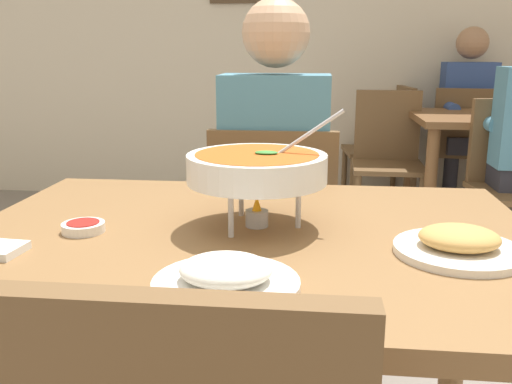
{
  "coord_description": "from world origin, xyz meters",
  "views": [
    {
      "loc": [
        0.14,
        -1.12,
        1.14
      ],
      "look_at": [
        0.0,
        0.15,
        0.82
      ],
      "focal_mm": 39.14,
      "sensor_mm": 36.0,
      "label": 1
    }
  ],
  "objects_px": {
    "diner_main": "(276,169)",
    "dining_table_far": "(496,138)",
    "chair_diner_main": "(274,237)",
    "chair_bg_window": "(387,153)",
    "chair_bg_corner": "(389,141)",
    "curry_bowl": "(257,169)",
    "rice_plate": "(224,277)",
    "dining_table_main": "(248,282)",
    "appetizer_plate": "(459,244)",
    "chair_bg_left": "(462,143)",
    "sauce_dish": "(83,227)",
    "patron_bg_left": "(468,109)"
  },
  "relations": [
    {
      "from": "dining_table_main",
      "to": "appetizer_plate",
      "type": "xyz_separation_m",
      "value": [
        0.41,
        -0.09,
        0.13
      ]
    },
    {
      "from": "dining_table_main",
      "to": "chair_bg_window",
      "type": "relative_size",
      "value": 1.36
    },
    {
      "from": "dining_table_main",
      "to": "curry_bowl",
      "type": "height_order",
      "value": "curry_bowl"
    },
    {
      "from": "chair_diner_main",
      "to": "chair_bg_window",
      "type": "height_order",
      "value": "same"
    },
    {
      "from": "dining_table_main",
      "to": "chair_diner_main",
      "type": "bearing_deg",
      "value": 90.0
    },
    {
      "from": "chair_bg_left",
      "to": "curry_bowl",
      "type": "bearing_deg",
      "value": -111.68
    },
    {
      "from": "rice_plate",
      "to": "appetizer_plate",
      "type": "xyz_separation_m",
      "value": [
        0.41,
        0.2,
        0.0
      ]
    },
    {
      "from": "chair_bg_window",
      "to": "chair_bg_corner",
      "type": "bearing_deg",
      "value": 82.36
    },
    {
      "from": "dining_table_main",
      "to": "sauce_dish",
      "type": "height_order",
      "value": "sauce_dish"
    },
    {
      "from": "sauce_dish",
      "to": "chair_bg_corner",
      "type": "bearing_deg",
      "value": 71.58
    },
    {
      "from": "dining_table_main",
      "to": "chair_diner_main",
      "type": "distance_m",
      "value": 0.75
    },
    {
      "from": "curry_bowl",
      "to": "patron_bg_left",
      "type": "relative_size",
      "value": 0.25
    },
    {
      "from": "diner_main",
      "to": "curry_bowl",
      "type": "height_order",
      "value": "diner_main"
    },
    {
      "from": "chair_bg_left",
      "to": "patron_bg_left",
      "type": "xyz_separation_m",
      "value": [
        0.03,
        0.04,
        0.24
      ]
    },
    {
      "from": "curry_bowl",
      "to": "patron_bg_left",
      "type": "height_order",
      "value": "patron_bg_left"
    },
    {
      "from": "curry_bowl",
      "to": "chair_bg_left",
      "type": "xyz_separation_m",
      "value": [
        1.15,
        2.9,
        -0.39
      ]
    },
    {
      "from": "chair_diner_main",
      "to": "rice_plate",
      "type": "xyz_separation_m",
      "value": [
        -0.0,
        -1.03,
        0.28
      ]
    },
    {
      "from": "diner_main",
      "to": "sauce_dish",
      "type": "relative_size",
      "value": 14.56
    },
    {
      "from": "dining_table_far",
      "to": "chair_bg_window",
      "type": "relative_size",
      "value": 1.11
    },
    {
      "from": "chair_diner_main",
      "to": "appetizer_plate",
      "type": "bearing_deg",
      "value": -63.67
    },
    {
      "from": "chair_diner_main",
      "to": "curry_bowl",
      "type": "relative_size",
      "value": 2.71
    },
    {
      "from": "appetizer_plate",
      "to": "dining_table_far",
      "type": "distance_m",
      "value": 2.62
    },
    {
      "from": "chair_diner_main",
      "to": "appetizer_plate",
      "type": "relative_size",
      "value": 3.75
    },
    {
      "from": "appetizer_plate",
      "to": "chair_bg_window",
      "type": "relative_size",
      "value": 0.27
    },
    {
      "from": "dining_table_far",
      "to": "chair_bg_corner",
      "type": "bearing_deg",
      "value": 133.68
    },
    {
      "from": "sauce_dish",
      "to": "chair_bg_corner",
      "type": "height_order",
      "value": "chair_bg_corner"
    },
    {
      "from": "chair_bg_corner",
      "to": "chair_bg_window",
      "type": "bearing_deg",
      "value": -97.64
    },
    {
      "from": "curry_bowl",
      "to": "appetizer_plate",
      "type": "distance_m",
      "value": 0.43
    },
    {
      "from": "rice_plate",
      "to": "dining_table_far",
      "type": "bearing_deg",
      "value": 65.39
    },
    {
      "from": "dining_table_far",
      "to": "curry_bowl",
      "type": "bearing_deg",
      "value": -117.31
    },
    {
      "from": "dining_table_main",
      "to": "chair_diner_main",
      "type": "relative_size",
      "value": 1.36
    },
    {
      "from": "sauce_dish",
      "to": "chair_bg_left",
      "type": "relative_size",
      "value": 0.1
    },
    {
      "from": "dining_table_far",
      "to": "patron_bg_left",
      "type": "distance_m",
      "value": 0.6
    },
    {
      "from": "chair_bg_corner",
      "to": "curry_bowl",
      "type": "bearing_deg",
      "value": -102.37
    },
    {
      "from": "diner_main",
      "to": "dining_table_far",
      "type": "distance_m",
      "value": 2.04
    },
    {
      "from": "diner_main",
      "to": "chair_bg_corner",
      "type": "xyz_separation_m",
      "value": [
        0.66,
        2.21,
        -0.24
      ]
    },
    {
      "from": "appetizer_plate",
      "to": "chair_bg_left",
      "type": "distance_m",
      "value": 3.13
    },
    {
      "from": "chair_diner_main",
      "to": "rice_plate",
      "type": "bearing_deg",
      "value": -90.15
    },
    {
      "from": "chair_bg_window",
      "to": "patron_bg_left",
      "type": "bearing_deg",
      "value": 38.83
    },
    {
      "from": "appetizer_plate",
      "to": "patron_bg_left",
      "type": "distance_m",
      "value": 3.16
    },
    {
      "from": "diner_main",
      "to": "dining_table_far",
      "type": "xyz_separation_m",
      "value": [
        1.23,
        1.62,
        -0.11
      ]
    },
    {
      "from": "chair_bg_corner",
      "to": "sauce_dish",
      "type": "bearing_deg",
      "value": -108.42
    },
    {
      "from": "dining_table_main",
      "to": "chair_bg_left",
      "type": "xyz_separation_m",
      "value": [
        1.16,
        2.94,
        -0.15
      ]
    },
    {
      "from": "curry_bowl",
      "to": "appetizer_plate",
      "type": "relative_size",
      "value": 1.39
    },
    {
      "from": "rice_plate",
      "to": "appetizer_plate",
      "type": "distance_m",
      "value": 0.46
    },
    {
      "from": "curry_bowl",
      "to": "rice_plate",
      "type": "height_order",
      "value": "curry_bowl"
    },
    {
      "from": "rice_plate",
      "to": "chair_bg_left",
      "type": "bearing_deg",
      "value": 70.13
    },
    {
      "from": "rice_plate",
      "to": "appetizer_plate",
      "type": "height_order",
      "value": "same"
    },
    {
      "from": "diner_main",
      "to": "chair_bg_left",
      "type": "xyz_separation_m",
      "value": [
        1.16,
        2.17,
        -0.24
      ]
    },
    {
      "from": "rice_plate",
      "to": "curry_bowl",
      "type": "bearing_deg",
      "value": 87.16
    }
  ]
}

